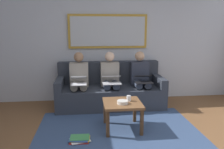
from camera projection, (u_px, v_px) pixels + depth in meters
The scene contains 14 objects.
wall_rear at pixel (108, 43), 5.15m from camera, with size 6.00×0.12×2.60m, color #B7BCC6.
area_rug at pixel (118, 130), 3.71m from camera, with size 2.60×1.80×0.01m, color #33476B.
couch at pixel (110, 91), 4.88m from camera, with size 2.20×0.90×0.90m.
framed_mirror at pixel (108, 31), 5.01m from camera, with size 1.73×0.05×0.73m.
coffee_table at pixel (122, 106), 3.69m from camera, with size 0.60×0.60×0.46m.
cup at pixel (129, 98), 3.73m from camera, with size 0.07×0.07×0.09m, color silver.
bowl at pixel (123, 102), 3.60m from camera, with size 0.17×0.17×0.05m, color beige.
person_left at pixel (140, 77), 4.83m from camera, with size 0.38×0.58×1.14m.
laptop_black at pixel (143, 79), 4.58m from camera, with size 0.34×0.33×0.14m.
person_middle at pixel (110, 78), 4.76m from camera, with size 0.38×0.58×1.14m.
laptop_silver at pixel (111, 79), 4.51m from camera, with size 0.36×0.36×0.15m.
person_right at pixel (79, 79), 4.69m from camera, with size 0.38×0.58×1.14m.
laptop_white at pixel (79, 80), 4.45m from camera, with size 0.30×0.35×0.16m.
magazine_stack at pixel (80, 139), 3.36m from camera, with size 0.33×0.27×0.05m.
Camera 1 is at (0.47, 2.57, 1.64)m, focal length 36.75 mm.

